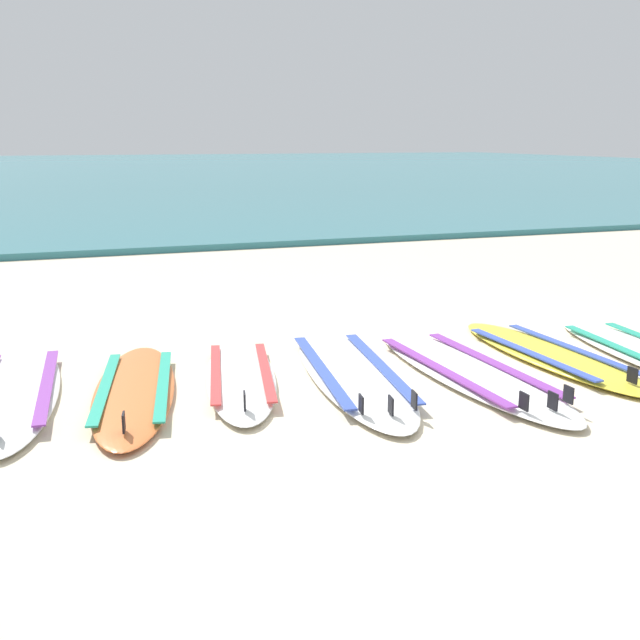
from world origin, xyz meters
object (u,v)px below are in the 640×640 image
object	(u,v)px
surfboard_1	(135,390)
surfboard_4	(467,371)
surfboard_0	(15,392)
surfboard_2	(241,376)
surfboard_5	(550,355)
surfboard_3	(351,372)

from	to	relation	value
surfboard_1	surfboard_4	xyz separation A→B (m)	(2.34, -0.37, 0.00)
surfboard_0	surfboard_2	size ratio (longest dim) A/B	1.15
surfboard_1	surfboard_5	bearing A→B (deg)	-4.03
surfboard_3	surfboard_5	distance (m)	1.65
surfboard_1	surfboard_5	world-z (taller)	same
surfboard_3	surfboard_5	size ratio (longest dim) A/B	1.14
surfboard_0	surfboard_5	bearing A→B (deg)	-6.58
surfboard_4	surfboard_3	bearing A→B (deg)	162.79
surfboard_0	surfboard_4	xyz separation A→B (m)	(3.11, -0.60, 0.00)
surfboard_2	surfboard_5	xyz separation A→B (m)	(2.43, -0.28, -0.00)
surfboard_0	surfboard_4	bearing A→B (deg)	-10.91
surfboard_0	surfboard_3	world-z (taller)	same
surfboard_1	surfboard_2	world-z (taller)	same
surfboard_1	surfboard_5	xyz separation A→B (m)	(3.17, -0.22, -0.00)
surfboard_2	surfboard_5	size ratio (longest dim) A/B	0.92
surfboard_2	surfboard_4	xyz separation A→B (m)	(1.60, -0.42, 0.00)
surfboard_3	surfboard_5	xyz separation A→B (m)	(1.64, -0.11, -0.00)
surfboard_2	surfboard_1	bearing A→B (deg)	-175.90
surfboard_0	surfboard_2	distance (m)	1.52
surfboard_5	surfboard_0	bearing A→B (deg)	173.42
surfboard_4	surfboard_0	bearing A→B (deg)	169.09
surfboard_0	surfboard_2	world-z (taller)	same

